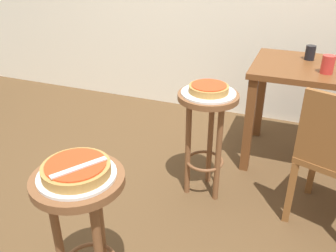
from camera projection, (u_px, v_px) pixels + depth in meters
ground_plane at (128, 201)px, 2.33m from camera, size 6.00×6.00×0.00m
stool_foreground at (83, 215)px, 1.46m from camera, size 0.37×0.37×0.70m
serving_plate_foreground at (77, 175)px, 1.37m from camera, size 0.30×0.30×0.01m
pizza_foreground at (76, 169)px, 1.36m from camera, size 0.26×0.26×0.05m
stool_middle at (207, 122)px, 2.20m from camera, size 0.37×0.37×0.70m
serving_plate_middle at (208, 93)px, 2.12m from camera, size 0.33×0.33×0.01m
pizza_middle at (209, 88)px, 2.10m from camera, size 0.23×0.23×0.05m
dining_table at (333, 84)px, 2.46m from camera, size 1.09×0.67×0.75m
cup_near_edge at (328, 64)px, 2.28m from camera, size 0.08×0.08×0.12m
cup_far_edge at (310, 53)px, 2.55m from camera, size 0.07×0.07×0.10m
pizza_server_knife at (79, 167)px, 1.32m from camera, size 0.14×0.20×0.01m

